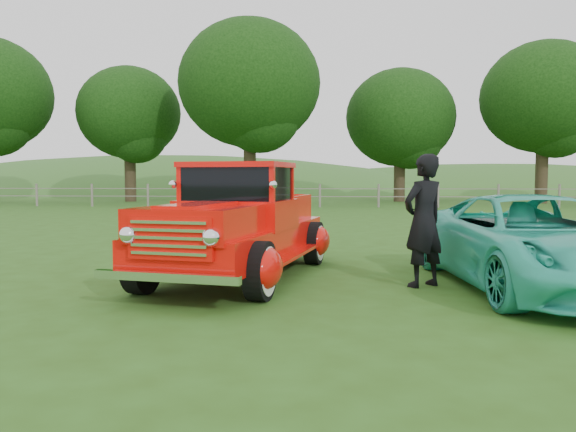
# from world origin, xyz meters

# --- Properties ---
(ground) EXTENTS (140.00, 140.00, 0.00)m
(ground) POSITION_xyz_m (0.00, 0.00, 0.00)
(ground) COLOR #2B4F15
(ground) RESTS_ON ground
(distant_hills) EXTENTS (116.00, 60.00, 18.00)m
(distant_hills) POSITION_xyz_m (-4.08, 59.46, -4.55)
(distant_hills) COLOR #2D6525
(distant_hills) RESTS_ON ground
(fence_line) EXTENTS (48.00, 0.12, 1.20)m
(fence_line) POSITION_xyz_m (0.00, 22.00, 0.60)
(fence_line) COLOR slate
(fence_line) RESTS_ON ground
(tree_mid_west) EXTENTS (6.40, 6.40, 8.46)m
(tree_mid_west) POSITION_xyz_m (-12.00, 28.00, 5.55)
(tree_mid_west) COLOR #2E2417
(tree_mid_west) RESTS_ON ground
(tree_near_west) EXTENTS (8.00, 8.00, 10.42)m
(tree_near_west) POSITION_xyz_m (-4.00, 25.00, 6.80)
(tree_near_west) COLOR #2E2417
(tree_near_west) RESTS_ON ground
(tree_near_east) EXTENTS (6.80, 6.80, 8.33)m
(tree_near_east) POSITION_xyz_m (5.00, 29.00, 5.25)
(tree_near_east) COLOR #2E2417
(tree_near_east) RESTS_ON ground
(tree_mid_east) EXTENTS (7.20, 7.20, 9.44)m
(tree_mid_east) POSITION_xyz_m (13.00, 27.00, 6.17)
(tree_mid_east) COLOR #2E2417
(tree_mid_east) RESTS_ON ground
(red_pickup) EXTENTS (2.96, 5.23, 1.78)m
(red_pickup) POSITION_xyz_m (-1.18, 1.71, 0.80)
(red_pickup) COLOR black
(red_pickup) RESTS_ON ground
(teal_sedan) EXTENTS (2.59, 4.90, 1.31)m
(teal_sedan) POSITION_xyz_m (3.03, 1.02, 0.66)
(teal_sedan) COLOR #31C4A8
(teal_sedan) RESTS_ON ground
(man) EXTENTS (0.82, 0.76, 1.88)m
(man) POSITION_xyz_m (1.54, 1.13, 0.94)
(man) COLOR black
(man) RESTS_ON ground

